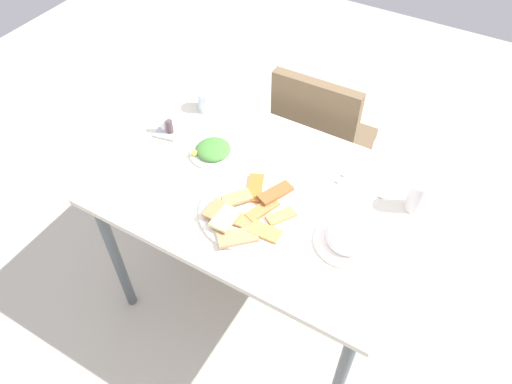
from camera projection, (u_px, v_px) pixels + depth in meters
The scene contains 12 objects.
ground_plane at pixel (260, 295), 2.35m from camera, with size 6.00×6.00×0.00m, color #B5B0A2.
dining_table at pixel (261, 204), 1.85m from camera, with size 1.15×0.80×0.77m.
dining_chair at pixel (319, 139), 2.33m from camera, with size 0.43×0.43×0.92m.
pide_platter at pixel (248, 212), 1.69m from camera, with size 0.34×0.37×0.04m.
salad_plate_greens at pixel (346, 239), 1.60m from camera, with size 0.21×0.21×0.07m.
salad_plate_rice at pixel (213, 150), 1.89m from camera, with size 0.19×0.19×0.04m.
soda_can at pixel (417, 196), 1.67m from camera, with size 0.07×0.07×0.12m, color silver.
drinking_glass at pixel (207, 100), 2.06m from camera, with size 0.08×0.08×0.09m, color silver.
paper_napkin at pixel (361, 186), 1.79m from camera, with size 0.15×0.15×0.00m, color white.
fork at pixel (359, 188), 1.77m from camera, with size 0.18×0.02×0.01m, color silver.
spoon at pixel (363, 182), 1.79m from camera, with size 0.17×0.02×0.01m, color silver.
condiment_caddy at pixel (167, 129), 1.97m from camera, with size 0.11×0.11×0.07m.
Camera 1 is at (0.58, -1.05, 2.08)m, focal length 33.94 mm.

